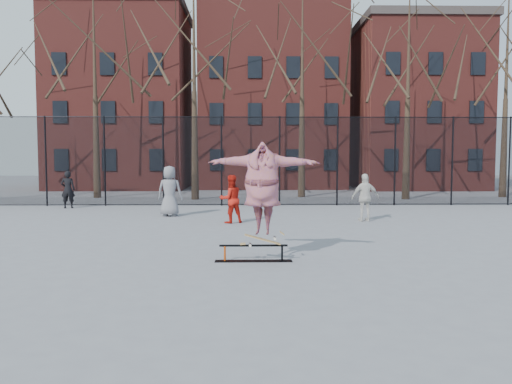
{
  "coord_description": "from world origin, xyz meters",
  "views": [
    {
      "loc": [
        -0.26,
        -9.34,
        2.17
      ],
      "look_at": [
        -0.07,
        1.5,
        1.42
      ],
      "focal_mm": 35.0,
      "sensor_mm": 36.0,
      "label": 1
    }
  ],
  "objects_px": {
    "skateboard": "(262,242)",
    "bystander_white": "(365,197)",
    "skate_rail": "(253,255)",
    "skater": "(263,194)",
    "bystander_grey": "(170,191)",
    "bystander_red": "(231,199)",
    "bystander_black": "(68,189)"
  },
  "relations": [
    {
      "from": "skateboard",
      "to": "bystander_white",
      "type": "relative_size",
      "value": 0.51
    },
    {
      "from": "skate_rail",
      "to": "skater",
      "type": "relative_size",
      "value": 0.68
    },
    {
      "from": "skate_rail",
      "to": "bystander_grey",
      "type": "bearing_deg",
      "value": 110.35
    },
    {
      "from": "bystander_red",
      "to": "bystander_white",
      "type": "bearing_deg",
      "value": 162.3
    },
    {
      "from": "skateboard",
      "to": "bystander_black",
      "type": "relative_size",
      "value": 0.52
    },
    {
      "from": "bystander_red",
      "to": "bystander_black",
      "type": "bearing_deg",
      "value": -57.29
    },
    {
      "from": "bystander_black",
      "to": "bystander_red",
      "type": "bearing_deg",
      "value": 138.34
    },
    {
      "from": "skateboard",
      "to": "bystander_red",
      "type": "xyz_separation_m",
      "value": [
        -0.86,
        6.1,
        0.39
      ]
    },
    {
      "from": "skate_rail",
      "to": "bystander_red",
      "type": "height_order",
      "value": "bystander_red"
    },
    {
      "from": "bystander_black",
      "to": "bystander_red",
      "type": "relative_size",
      "value": 1.01
    },
    {
      "from": "skateboard",
      "to": "bystander_black",
      "type": "height_order",
      "value": "bystander_black"
    },
    {
      "from": "skater",
      "to": "bystander_red",
      "type": "bearing_deg",
      "value": 107.89
    },
    {
      "from": "skate_rail",
      "to": "bystander_white",
      "type": "relative_size",
      "value": 1.0
    },
    {
      "from": "bystander_grey",
      "to": "bystander_white",
      "type": "relative_size",
      "value": 1.15
    },
    {
      "from": "bystander_grey",
      "to": "bystander_white",
      "type": "distance_m",
      "value": 7.03
    },
    {
      "from": "skater",
      "to": "bystander_white",
      "type": "height_order",
      "value": "skater"
    },
    {
      "from": "bystander_red",
      "to": "bystander_white",
      "type": "relative_size",
      "value": 0.98
    },
    {
      "from": "skater",
      "to": "bystander_white",
      "type": "bearing_deg",
      "value": 70.23
    },
    {
      "from": "skateboard",
      "to": "bystander_white",
      "type": "distance_m",
      "value": 7.47
    },
    {
      "from": "bystander_black",
      "to": "bystander_white",
      "type": "xyz_separation_m",
      "value": [
        11.66,
        -4.56,
        0.01
      ]
    },
    {
      "from": "skateboard",
      "to": "bystander_red",
      "type": "distance_m",
      "value": 6.17
    },
    {
      "from": "skate_rail",
      "to": "bystander_white",
      "type": "height_order",
      "value": "bystander_white"
    },
    {
      "from": "skate_rail",
      "to": "bystander_red",
      "type": "xyz_separation_m",
      "value": [
        -0.67,
        6.1,
        0.66
      ]
    },
    {
      "from": "skate_rail",
      "to": "bystander_grey",
      "type": "height_order",
      "value": "bystander_grey"
    },
    {
      "from": "bystander_grey",
      "to": "skater",
      "type": "bearing_deg",
      "value": 117.43
    },
    {
      "from": "bystander_grey",
      "to": "skate_rail",
      "type": "bearing_deg",
      "value": 116.26
    },
    {
      "from": "skateboard",
      "to": "bystander_grey",
      "type": "distance_m",
      "value": 8.64
    },
    {
      "from": "bystander_white",
      "to": "skate_rail",
      "type": "bearing_deg",
      "value": 53.51
    },
    {
      "from": "bystander_grey",
      "to": "skateboard",
      "type": "bearing_deg",
      "value": 117.43
    },
    {
      "from": "skateboard",
      "to": "bystander_red",
      "type": "height_order",
      "value": "bystander_red"
    },
    {
      "from": "skateboard",
      "to": "bystander_grey",
      "type": "height_order",
      "value": "bystander_grey"
    },
    {
      "from": "bystander_grey",
      "to": "bystander_black",
      "type": "bearing_deg",
      "value": -26.28
    }
  ]
}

